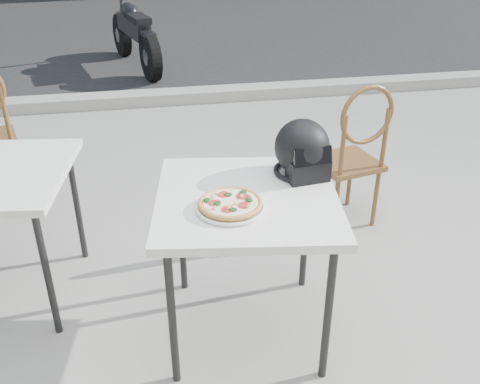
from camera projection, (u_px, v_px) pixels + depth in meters
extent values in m
plane|color=gray|center=(312.00, 257.00, 3.22)|extent=(80.00, 80.00, 0.00)
cube|color=black|center=(191.00, 25.00, 9.26)|extent=(30.00, 8.00, 0.00)
cube|color=gray|center=(229.00, 93.00, 5.78)|extent=(30.00, 0.25, 0.12)
cube|color=silver|center=(247.00, 200.00, 2.35)|extent=(0.90, 0.90, 0.04)
cylinder|color=black|center=(172.00, 318.00, 2.23)|extent=(0.04, 0.04, 0.72)
cylinder|color=black|center=(328.00, 314.00, 2.25)|extent=(0.04, 0.04, 0.72)
cylinder|color=black|center=(181.00, 233.00, 2.81)|extent=(0.04, 0.04, 0.72)
cylinder|color=black|center=(305.00, 230.00, 2.83)|extent=(0.04, 0.04, 0.72)
cylinder|color=white|center=(230.00, 208.00, 2.23)|extent=(0.30, 0.30, 0.01)
torus|color=white|center=(230.00, 207.00, 2.23)|extent=(0.31, 0.31, 0.02)
cylinder|color=#C18E46|center=(230.00, 204.00, 2.22)|extent=(0.34, 0.34, 0.01)
torus|color=#C18E46|center=(230.00, 203.00, 2.22)|extent=(0.35, 0.35, 0.02)
cylinder|color=red|center=(230.00, 203.00, 2.22)|extent=(0.30, 0.30, 0.00)
cylinder|color=#FFEBC3|center=(230.00, 202.00, 2.22)|extent=(0.30, 0.30, 0.00)
cylinder|color=red|center=(242.00, 196.00, 2.26)|extent=(0.07, 0.07, 0.00)
cylinder|color=red|center=(224.00, 194.00, 2.27)|extent=(0.07, 0.07, 0.00)
cylinder|color=red|center=(215.00, 203.00, 2.21)|extent=(0.07, 0.07, 0.00)
cylinder|color=red|center=(228.00, 209.00, 2.16)|extent=(0.07, 0.07, 0.00)
cylinder|color=red|center=(244.00, 205.00, 2.19)|extent=(0.07, 0.07, 0.00)
ellipsoid|color=#153714|center=(228.00, 195.00, 2.26)|extent=(0.05, 0.04, 0.01)
ellipsoid|color=#153714|center=(217.00, 203.00, 2.20)|extent=(0.04, 0.05, 0.01)
ellipsoid|color=#153714|center=(249.00, 200.00, 2.22)|extent=(0.04, 0.05, 0.01)
ellipsoid|color=#153714|center=(233.00, 210.00, 2.15)|extent=(0.05, 0.04, 0.01)
ellipsoid|color=#153714|center=(243.00, 192.00, 2.28)|extent=(0.05, 0.04, 0.01)
ellipsoid|color=#153714|center=(207.00, 200.00, 2.22)|extent=(0.04, 0.04, 0.01)
cylinder|color=#DFDE88|center=(236.00, 203.00, 2.20)|extent=(0.02, 0.02, 0.02)
cylinder|color=#DFDE88|center=(213.00, 197.00, 2.24)|extent=(0.02, 0.02, 0.02)
cylinder|color=#DFDE88|center=(242.00, 196.00, 2.25)|extent=(0.02, 0.03, 0.02)
cylinder|color=#DFDE88|center=(217.00, 192.00, 2.28)|extent=(0.02, 0.02, 0.02)
cylinder|color=#DFDE88|center=(248.00, 206.00, 2.17)|extent=(0.02, 0.02, 0.02)
cylinder|color=#DFDE88|center=(215.00, 208.00, 2.16)|extent=(0.02, 0.03, 0.02)
cylinder|color=#DFDE88|center=(251.00, 195.00, 2.25)|extent=(0.02, 0.02, 0.02)
cylinder|color=#DFDE88|center=(229.00, 208.00, 2.16)|extent=(0.02, 0.02, 0.02)
ellipsoid|color=black|center=(302.00, 147.00, 2.47)|extent=(0.29, 0.30, 0.27)
cube|color=black|center=(308.00, 170.00, 2.44)|extent=(0.20, 0.12, 0.10)
torus|color=black|center=(301.00, 170.00, 2.53)|extent=(0.29, 0.29, 0.02)
cube|color=black|center=(313.00, 156.00, 2.37)|extent=(0.18, 0.06, 0.08)
cube|color=brown|center=(346.00, 162.00, 3.41)|extent=(0.44, 0.44, 0.03)
cylinder|color=brown|center=(350.00, 178.00, 3.69)|extent=(0.04, 0.04, 0.41)
cylinder|color=brown|center=(312.00, 186.00, 3.59)|extent=(0.04, 0.04, 0.41)
cylinder|color=brown|center=(376.00, 198.00, 3.45)|extent=(0.04, 0.04, 0.41)
cylinder|color=brown|center=(336.00, 207.00, 3.34)|extent=(0.04, 0.04, 0.41)
cylinder|color=brown|center=(385.00, 139.00, 3.24)|extent=(0.04, 0.04, 0.39)
cylinder|color=brown|center=(343.00, 147.00, 3.14)|extent=(0.04, 0.04, 0.39)
torus|color=brown|center=(367.00, 115.00, 3.11)|extent=(0.36, 0.11, 0.37)
cylinder|color=black|center=(47.00, 275.00, 2.50)|extent=(0.04, 0.04, 0.70)
cylinder|color=black|center=(77.00, 206.00, 3.07)|extent=(0.04, 0.04, 0.70)
cylinder|color=brown|center=(14.00, 158.00, 3.96)|extent=(0.04, 0.04, 0.43)
cylinder|color=brown|center=(19.00, 175.00, 3.71)|extent=(0.04, 0.04, 0.43)
cylinder|color=brown|center=(6.00, 116.00, 3.49)|extent=(0.04, 0.04, 0.41)
cylinder|color=black|center=(122.00, 35.00, 7.29)|extent=(0.25, 0.57, 0.56)
cylinder|color=slate|center=(122.00, 35.00, 7.29)|extent=(0.17, 0.21, 0.19)
cylinder|color=black|center=(151.00, 57.00, 6.26)|extent=(0.25, 0.57, 0.56)
cylinder|color=slate|center=(151.00, 57.00, 6.26)|extent=(0.17, 0.21, 0.19)
cube|color=black|center=(133.00, 26.00, 6.66)|extent=(0.42, 0.99, 0.21)
ellipsoid|color=black|center=(129.00, 11.00, 6.70)|extent=(0.30, 0.43, 0.21)
cube|color=black|center=(139.00, 19.00, 6.37)|extent=(0.30, 0.50, 0.07)
cylinder|color=slate|center=(121.00, 13.00, 7.09)|extent=(0.12, 0.30, 0.67)
cube|color=black|center=(148.00, 34.00, 6.15)|extent=(0.18, 0.23, 0.05)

